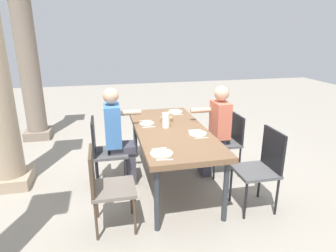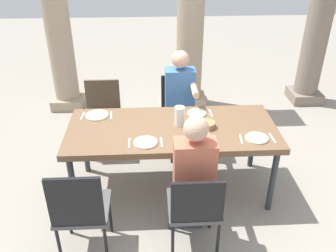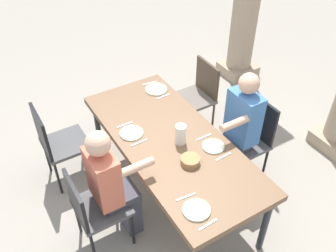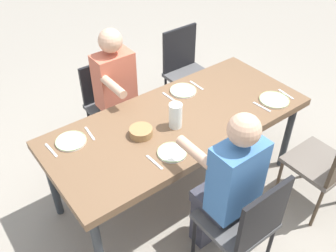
{
  "view_description": "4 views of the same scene",
  "coord_description": "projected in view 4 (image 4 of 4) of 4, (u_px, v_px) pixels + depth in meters",
  "views": [
    {
      "loc": [
        -3.5,
        0.83,
        1.99
      ],
      "look_at": [
        0.06,
        0.03,
        0.79
      ],
      "focal_mm": 31.21,
      "sensor_mm": 36.0,
      "label": 1
    },
    {
      "loc": [
        -0.2,
        -3.11,
        2.58
      ],
      "look_at": [
        -0.05,
        -0.08,
        0.84
      ],
      "focal_mm": 38.77,
      "sensor_mm": 36.0,
      "label": 2
    },
    {
      "loc": [
        2.17,
        -1.34,
        3.09
      ],
      "look_at": [
        -0.05,
        -0.0,
        0.9
      ],
      "focal_mm": 39.73,
      "sensor_mm": 36.0,
      "label": 3
    },
    {
      "loc": [
        1.44,
        1.76,
        2.54
      ],
      "look_at": [
        0.13,
        0.03,
        0.79
      ],
      "focal_mm": 39.82,
      "sensor_mm": 36.0,
      "label": 4
    }
  ],
  "objects": [
    {
      "name": "ground_plane",
      "position": [
        177.0,
        186.0,
        3.36
      ],
      "size": [
        16.0,
        16.0,
        0.0
      ],
      "primitive_type": "plane",
      "color": "gray"
    },
    {
      "name": "dining_table",
      "position": [
        179.0,
        125.0,
        2.91
      ],
      "size": [
        2.08,
        0.9,
        0.77
      ],
      "color": "brown",
      "rests_on": "ground"
    },
    {
      "name": "chair_west_north",
      "position": [
        329.0,
        162.0,
        2.87
      ],
      "size": [
        0.44,
        0.44,
        0.88
      ],
      "color": "#6A6158",
      "rests_on": "ground"
    },
    {
      "name": "chair_west_south",
      "position": [
        186.0,
        68.0,
        3.93
      ],
      "size": [
        0.44,
        0.44,
        0.95
      ],
      "color": "#4F4F50",
      "rests_on": "ground"
    },
    {
      "name": "chair_mid_north",
      "position": [
        246.0,
        222.0,
        2.42
      ],
      "size": [
        0.44,
        0.44,
        0.92
      ],
      "color": "#4F4F50",
      "rests_on": "ground"
    },
    {
      "name": "chair_mid_south",
      "position": [
        110.0,
        101.0,
        3.51
      ],
      "size": [
        0.44,
        0.44,
        0.87
      ],
      "color": "#4F4F50",
      "rests_on": "ground"
    },
    {
      "name": "diner_woman_green",
      "position": [
        227.0,
        186.0,
        2.43
      ],
      "size": [
        0.35,
        0.49,
        1.32
      ],
      "color": "#3F3F4C",
      "rests_on": "ground"
    },
    {
      "name": "diner_man_white",
      "position": [
        119.0,
        95.0,
        3.28
      ],
      "size": [
        0.35,
        0.49,
        1.28
      ],
      "color": "#3F3F4C",
      "rests_on": "ground"
    },
    {
      "name": "plate_0",
      "position": [
        274.0,
        100.0,
        3.06
      ],
      "size": [
        0.25,
        0.25,
        0.02
      ],
      "color": "silver",
      "rests_on": "dining_table"
    },
    {
      "name": "fork_0",
      "position": [
        286.0,
        94.0,
        3.13
      ],
      "size": [
        0.03,
        0.17,
        0.01
      ],
      "primitive_type": "cube",
      "rotation": [
        0.0,
        0.0,
        -0.1
      ],
      "color": "silver",
      "rests_on": "dining_table"
    },
    {
      "name": "spoon_0",
      "position": [
        262.0,
        107.0,
        2.99
      ],
      "size": [
        0.03,
        0.17,
        0.01
      ],
      "primitive_type": "cube",
      "rotation": [
        0.0,
        0.0,
        0.08
      ],
      "color": "silver",
      "rests_on": "dining_table"
    },
    {
      "name": "plate_1",
      "position": [
        183.0,
        91.0,
        3.16
      ],
      "size": [
        0.23,
        0.23,
        0.02
      ],
      "color": "white",
      "rests_on": "dining_table"
    },
    {
      "name": "fork_1",
      "position": [
        197.0,
        85.0,
        3.24
      ],
      "size": [
        0.02,
        0.17,
        0.01
      ],
      "primitive_type": "cube",
      "rotation": [
        0.0,
        0.0,
        0.0
      ],
      "color": "silver",
      "rests_on": "dining_table"
    },
    {
      "name": "spoon_1",
      "position": [
        169.0,
        97.0,
        3.1
      ],
      "size": [
        0.02,
        0.17,
        0.01
      ],
      "primitive_type": "cube",
      "rotation": [
        0.0,
        0.0,
        0.03
      ],
      "color": "silver",
      "rests_on": "dining_table"
    },
    {
      "name": "plate_2",
      "position": [
        172.0,
        152.0,
        2.56
      ],
      "size": [
        0.21,
        0.21,
        0.02
      ],
      "color": "white",
      "rests_on": "dining_table"
    },
    {
      "name": "fork_2",
      "position": [
        189.0,
        144.0,
        2.64
      ],
      "size": [
        0.02,
        0.17,
        0.01
      ],
      "primitive_type": "cube",
      "rotation": [
        0.0,
        0.0,
        0.0
      ],
      "color": "silver",
      "rests_on": "dining_table"
    },
    {
      "name": "spoon_2",
      "position": [
        154.0,
        162.0,
        2.5
      ],
      "size": [
        0.02,
        0.17,
        0.01
      ],
      "primitive_type": "cube",
      "rotation": [
        0.0,
        0.0,
        0.05
      ],
      "color": "silver",
      "rests_on": "dining_table"
    },
    {
      "name": "plate_3",
      "position": [
        71.0,
        141.0,
        2.66
      ],
      "size": [
        0.22,
        0.22,
        0.02
      ],
      "color": "white",
      "rests_on": "dining_table"
    },
    {
      "name": "fork_3",
      "position": [
        90.0,
        133.0,
        2.73
      ],
      "size": [
        0.03,
        0.17,
        0.01
      ],
      "primitive_type": "cube",
      "rotation": [
        0.0,
        0.0,
        -0.1
      ],
      "color": "silver",
      "rests_on": "dining_table"
    },
    {
      "name": "spoon_3",
      "position": [
        51.0,
        150.0,
        2.59
      ],
      "size": [
        0.03,
        0.17,
        0.01
      ],
      "primitive_type": "cube",
      "rotation": [
        0.0,
        0.0,
        0.06
      ],
      "color": "silver",
      "rests_on": "dining_table"
    },
    {
      "name": "water_pitcher",
      "position": [
        175.0,
        117.0,
        2.75
      ],
      "size": [
        0.1,
        0.1,
        0.2
      ],
      "color": "white",
      "rests_on": "dining_table"
    },
    {
      "name": "bread_basket",
      "position": [
        141.0,
        132.0,
        2.7
      ],
      "size": [
        0.17,
        0.17,
        0.06
      ],
      "primitive_type": "cylinder",
      "color": "#9E7547",
      "rests_on": "dining_table"
    }
  ]
}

